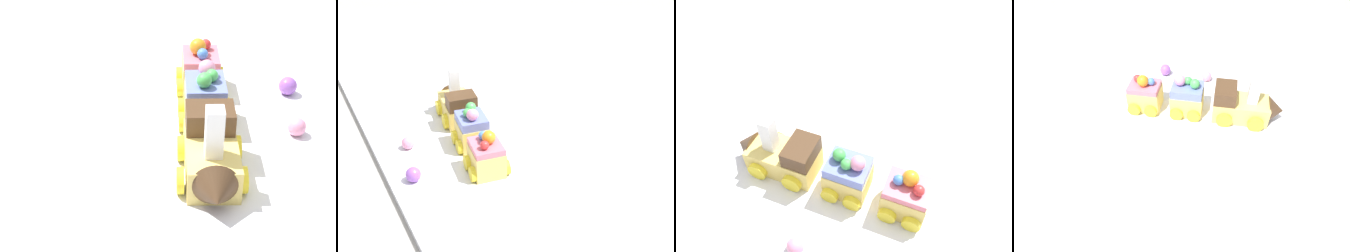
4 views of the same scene
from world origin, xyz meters
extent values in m
plane|color=gray|center=(0.00, 0.00, 0.00)|extent=(10.00, 10.00, 0.00)
cube|color=white|center=(0.00, 0.00, 0.01)|extent=(0.84, 0.43, 0.01)
cube|color=#EACC66|center=(0.07, 0.04, 0.03)|extent=(0.11, 0.07, 0.04)
cube|color=#4C331E|center=(0.04, 0.04, 0.07)|extent=(0.05, 0.06, 0.03)
cone|color=#4C331E|center=(0.14, 0.03, 0.04)|extent=(0.04, 0.05, 0.05)
cube|color=white|center=(0.09, 0.04, 0.06)|extent=(0.02, 0.02, 0.02)
cube|color=white|center=(0.09, 0.04, 0.08)|extent=(0.02, 0.02, 0.02)
cube|color=white|center=(0.09, 0.04, 0.10)|extent=(0.02, 0.02, 0.02)
cylinder|color=yellow|center=(0.10, 0.00, 0.03)|extent=(0.03, 0.01, 0.03)
cylinder|color=yellow|center=(0.11, 0.07, 0.03)|extent=(0.03, 0.01, 0.03)
cylinder|color=yellow|center=(0.04, 0.01, 0.03)|extent=(0.03, 0.01, 0.03)
cylinder|color=yellow|center=(0.05, 0.07, 0.03)|extent=(0.03, 0.01, 0.03)
cube|color=#EACC66|center=(-0.03, 0.05, 0.03)|extent=(0.07, 0.06, 0.04)
cube|color=#6B7AC6|center=(-0.03, 0.05, 0.06)|extent=(0.06, 0.06, 0.02)
sphere|color=pink|center=(-0.04, 0.06, 0.08)|extent=(0.02, 0.02, 0.02)
sphere|color=#4CBC56|center=(-0.03, 0.06, 0.08)|extent=(0.02, 0.02, 0.02)
sphere|color=#4CBC56|center=(-0.01, 0.05, 0.08)|extent=(0.02, 0.02, 0.02)
cylinder|color=yellow|center=(-0.02, 0.02, 0.02)|extent=(0.03, 0.01, 0.02)
cylinder|color=yellow|center=(-0.01, 0.08, 0.02)|extent=(0.03, 0.01, 0.02)
cylinder|color=yellow|center=(-0.05, 0.03, 0.02)|extent=(0.03, 0.01, 0.02)
cylinder|color=yellow|center=(-0.04, 0.08, 0.02)|extent=(0.03, 0.01, 0.02)
cube|color=#EACC66|center=(-0.11, 0.06, 0.03)|extent=(0.07, 0.06, 0.04)
cube|color=#E57084|center=(-0.11, 0.06, 0.06)|extent=(0.06, 0.06, 0.01)
sphere|color=red|center=(-0.12, 0.07, 0.07)|extent=(0.02, 0.02, 0.01)
sphere|color=orange|center=(-0.11, 0.06, 0.08)|extent=(0.02, 0.02, 0.02)
sphere|color=#4C84E0|center=(-0.10, 0.06, 0.07)|extent=(0.02, 0.02, 0.01)
cylinder|color=yellow|center=(-0.10, 0.03, 0.02)|extent=(0.03, 0.01, 0.02)
cylinder|color=yellow|center=(-0.09, 0.09, 0.02)|extent=(0.03, 0.01, 0.02)
cylinder|color=yellow|center=(-0.13, 0.04, 0.02)|extent=(0.03, 0.01, 0.02)
cylinder|color=yellow|center=(-0.12, 0.09, 0.02)|extent=(0.03, 0.01, 0.02)
sphere|color=pink|center=(0.01, 0.16, 0.02)|extent=(0.02, 0.02, 0.02)
camera|label=1|loc=(0.55, -0.08, 0.40)|focal=60.00mm
camera|label=2|loc=(-0.68, 0.32, 0.47)|focal=50.00mm
camera|label=3|loc=(-0.09, 0.31, 0.43)|focal=35.00mm
camera|label=4|loc=(-0.02, -0.34, 0.36)|focal=28.00mm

